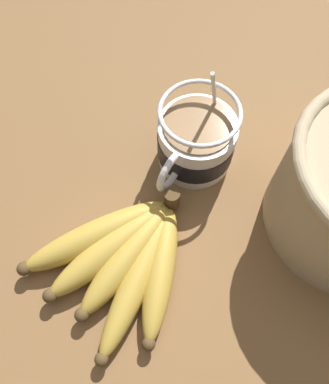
% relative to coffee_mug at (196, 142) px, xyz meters
% --- Properties ---
extents(table, '(1.37, 1.37, 0.04)m').
position_rel_coffee_mug_xyz_m(table, '(0.02, -0.03, -0.06)').
color(table, brown).
rests_on(table, ground).
extents(coffee_mug, '(0.15, 0.10, 0.15)m').
position_rel_coffee_mug_xyz_m(coffee_mug, '(0.00, 0.00, 0.00)').
color(coffee_mug, silver).
rests_on(coffee_mug, table).
extents(banana_bunch, '(0.21, 0.20, 0.04)m').
position_rel_coffee_mug_xyz_m(banana_bunch, '(0.17, 0.01, -0.02)').
color(banana_bunch, '#4C381E').
rests_on(banana_bunch, table).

